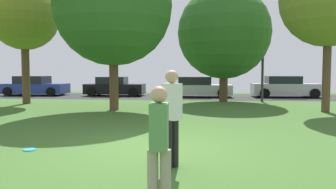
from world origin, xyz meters
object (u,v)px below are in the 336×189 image
Objects in this scene: birch_tree_lone at (113,6)px; parked_car_blue at (35,86)px; parked_car_white at (197,88)px; frisbee_disc at (30,150)px; oak_tree_center at (24,16)px; maple_tree_near at (224,33)px; person_catcher at (172,114)px; person_bystander at (159,143)px; parked_car_black at (114,87)px; parked_car_silver at (285,87)px; street_lamp_post at (263,63)px.

parked_car_blue is (-8.23, 8.79, -3.98)m from birch_tree_lone.
birch_tree_lone is 9.95m from parked_car_white.
parked_car_white reaches higher than frisbee_disc.
oak_tree_center is 12.70m from frisbee_disc.
person_catcher is at bearing -97.68° from maple_tree_near.
maple_tree_near reaches higher than person_bystander.
birch_tree_lone reaches higher than frisbee_disc.
person_bystander is at bearing -73.99° from parked_car_black.
parked_car_white is at bearing 114.11° from maple_tree_near.
parked_car_white is (0.33, 17.22, -0.35)m from person_catcher.
person_bystander is (0.00, -1.89, -0.13)m from person_catcher.
person_bystander is at bearing -90.97° from parked_car_white.
person_catcher is at bearing -72.39° from parked_car_black.
oak_tree_center reaches higher than frisbee_disc.
parked_car_blue is (-13.45, 3.89, -3.33)m from maple_tree_near.
birch_tree_lone is 13.55m from parked_car_silver.
street_lamp_post is at bearing -42.87° from parked_car_white.
birch_tree_lone is 6.05m from oak_tree_center.
parked_car_black is at bearing -32.91° from person_catcher.
maple_tree_near is 24.66× the size of frisbee_disc.
oak_tree_center is 4.22× the size of person_bystander.
birch_tree_lone is 1.59× the size of parked_car_white.
parked_car_white is 5.98m from parked_car_silver.
birch_tree_lone reaches higher than parked_car_white.
person_catcher is 0.39× the size of parked_car_silver.
parked_car_black is at bearing 98.15° from frisbee_disc.
parked_car_blue is at bearing 116.66° from frisbee_disc.
birch_tree_lone is 11.91m from person_bystander.
birch_tree_lone is at bearing -136.84° from maple_tree_near.
parked_car_black is at bearing 175.15° from parked_car_white.
person_catcher is (3.37, -8.89, -3.64)m from birch_tree_lone.
person_catcher is at bearing -106.45° from street_lamp_post.
oak_tree_center is 0.99× the size of maple_tree_near.
birch_tree_lone is 1.62× the size of street_lamp_post.
maple_tree_near reaches higher than person_catcher.
birch_tree_lone is 1.11× the size of oak_tree_center.
frisbee_disc is at bearing -61.49° from oak_tree_center.
parked_car_blue reaches higher than frisbee_disc.
maple_tree_near is 3.78× the size of person_catcher.
oak_tree_center is at bearing 155.43° from birch_tree_lone.
maple_tree_near is 1.46× the size of parked_car_blue.
maple_tree_near is 5.03m from parked_car_white.
birch_tree_lone is at bearing -29.77° from person_catcher.
oak_tree_center is at bearing -12.65° from person_catcher.
maple_tree_near reaches higher than parked_car_silver.
maple_tree_near is (5.23, 4.90, -0.65)m from birch_tree_lone.
birch_tree_lone is 26.93× the size of frisbee_disc.
frisbee_disc is at bearing -120.00° from parked_car_silver.
frisbee_disc is 0.06× the size of parked_car_white.
parked_car_blue is at bearing 179.52° from parked_car_silver.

